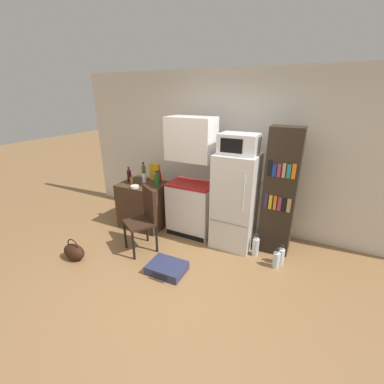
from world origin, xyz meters
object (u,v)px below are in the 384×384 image
Objects in this scene: bookshelf at (280,193)px; bottle_wine_dark at (129,175)px; bottle_milk_white at (144,178)px; bottle_ketchup_red at (159,177)px; microwave at (239,144)px; refrigerator at (235,201)px; handbag at (74,252)px; side_table at (146,204)px; water_bottle_back at (281,256)px; bottle_olive_oil at (144,172)px; water_bottle_middle at (276,260)px; kitchen_hutch at (191,183)px; bottle_green_tall at (157,180)px; cereal_box at (155,172)px; chair at (145,215)px; water_bottle_front at (256,246)px; bowl at (135,187)px; suitcase_large_flat at (167,268)px; bottle_amber_beer at (132,181)px.

bottle_wine_dark is (-2.55, -0.25, -0.03)m from bookshelf.
bottle_milk_white is 0.90× the size of bottle_ketchup_red.
bottle_ketchup_red is (-1.43, 0.10, -0.73)m from microwave.
refrigerator is 4.10× the size of handbag.
side_table is 2.21× the size of handbag.
water_bottle_back is at bearing -1.73° from bottle_wine_dark.
bottle_olive_oil reaches higher than water_bottle_back.
water_bottle_middle is at bearing -6.65° from bottle_milk_white.
kitchen_hutch is at bearing 177.11° from refrigerator.
bottle_green_tall is 0.51m from bottle_olive_oil.
bookshelf is at bearing 32.02° from handbag.
bottle_olive_oil is at bearing 175.24° from refrigerator.
cereal_box is (-1.58, 0.17, 0.21)m from refrigerator.
microwave is 1.69m from water_bottle_middle.
chair is 1.72m from water_bottle_front.
refrigerator is at bearing 37.04° from handbag.
water_bottle_front is (-0.21, -0.29, -0.79)m from bookshelf.
kitchen_hutch is 10.08× the size of bottle_milk_white.
cereal_box reaches higher than bowl.
kitchen_hutch is 6.60× the size of water_bottle_back.
suitcase_large_flat is (1.10, -1.05, -0.82)m from bottle_milk_white.
bottle_green_tall is at bearing 3.86° from bottle_wine_dark.
bottle_wine_dark is 0.54× the size of suitcase_large_flat.
bottle_wine_dark is 0.90× the size of cereal_box.
suitcase_large_flat is 1.44× the size of water_bottle_front.
chair reaches higher than side_table.
bowl reaches higher than water_bottle_middle.
handbag is at bearing -104.27° from bowl.
bottle_amber_beer is at bearing 143.48° from suitcase_large_flat.
chair is at bearing -39.26° from bowl.
bottle_olive_oil is at bearing 179.60° from bookshelf.
suitcase_large_flat is at bearing -117.63° from refrigerator.
bottle_wine_dark is at bearing 143.35° from suitcase_large_flat.
side_table is 2.06m from microwave.
water_bottle_middle is (2.66, 1.14, 0.00)m from handbag.
kitchen_hutch reaches higher than bookshelf.
water_bottle_front reaches higher than water_bottle_middle.
microwave is at bearing 61.14° from suitcase_large_flat.
microwave is 2.03× the size of bottle_green_tall.
microwave is 1.96m from bottle_amber_beer.
water_bottle_back is (2.58, 0.02, -0.74)m from bottle_amber_beer.
bookshelf is 3.11m from handbag.
bookshelf reaches higher than bowl.
refrigerator reaches higher than bottle_milk_white.
water_bottle_middle is (2.40, -0.28, -0.75)m from bottle_milk_white.
water_bottle_middle is (1.51, -0.36, -0.78)m from kitchen_hutch.
side_table is at bearing 135.48° from suitcase_large_flat.
cereal_box reaches higher than water_bottle_middle.
bowl is at bearing -179.57° from water_bottle_middle.
bottle_green_tall is (-1.37, -0.08, 0.17)m from refrigerator.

